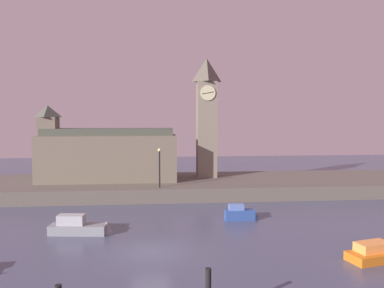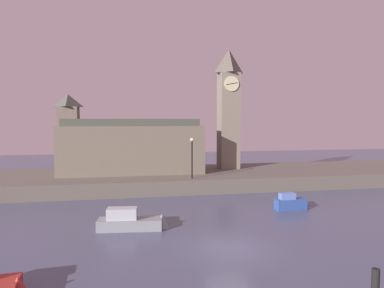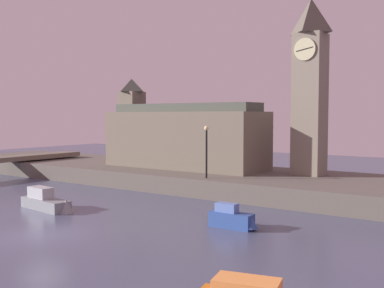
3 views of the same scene
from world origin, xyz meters
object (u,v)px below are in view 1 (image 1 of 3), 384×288
object	(u,v)px
clock_tower	(207,116)
streetlamp	(159,163)
boat_cruiser_grey	(83,227)
parliament_hall	(105,155)
boat_tour_blue	(241,214)

from	to	relation	value
clock_tower	streetlamp	xyz separation A→B (m)	(-5.87, -6.78, -5.00)
clock_tower	streetlamp	bearing A→B (deg)	-130.89
streetlamp	boat_cruiser_grey	distance (m)	12.72
boat_cruiser_grey	streetlamp	bearing A→B (deg)	61.00
parliament_hall	streetlamp	bearing A→B (deg)	-39.20
parliament_hall	streetlamp	size ratio (longest dim) A/B	3.82
clock_tower	streetlamp	distance (m)	10.27
parliament_hall	streetlamp	xyz separation A→B (m)	(6.45, -5.26, -0.44)
clock_tower	boat_cruiser_grey	size ratio (longest dim) A/B	2.91
parliament_hall	boat_tour_blue	xyz separation A→B (m)	(13.54, -13.12, -3.97)
clock_tower	boat_cruiser_grey	xyz separation A→B (m)	(-11.80, -17.47, -8.55)
clock_tower	boat_cruiser_grey	world-z (taller)	clock_tower
boat_tour_blue	boat_cruiser_grey	xyz separation A→B (m)	(-13.01, -2.83, -0.02)
boat_cruiser_grey	parliament_hall	bearing A→B (deg)	91.89
clock_tower	streetlamp	size ratio (longest dim) A/B	3.51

